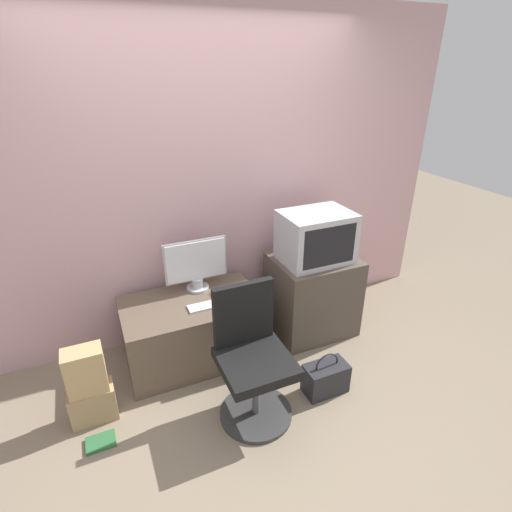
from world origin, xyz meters
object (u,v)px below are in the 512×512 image
at_px(mouse, 233,299).
at_px(cardboard_box_lower, 93,403).
at_px(crt_tv, 316,237).
at_px(book, 101,442).
at_px(keyboard, 207,306).
at_px(main_monitor, 196,265).
at_px(office_chair, 252,362).
at_px(handbag, 326,378).

relative_size(mouse, cardboard_box_lower, 0.21).
bearing_deg(crt_tv, book, -164.50).
bearing_deg(cardboard_box_lower, crt_tv, 8.46).
bearing_deg(book, keyboard, 28.15).
xyz_separation_m(main_monitor, cardboard_box_lower, (-0.90, -0.52, -0.60)).
xyz_separation_m(crt_tv, book, (-1.81, -0.50, -0.89)).
xyz_separation_m(office_chair, handbag, (0.55, -0.05, -0.30)).
distance_m(main_monitor, handbag, 1.29).
xyz_separation_m(crt_tv, cardboard_box_lower, (-1.83, -0.27, -0.78)).
height_order(keyboard, handbag, keyboard).
relative_size(office_chair, handbag, 2.76).
relative_size(keyboard, cardboard_box_lower, 0.99).
xyz_separation_m(mouse, handbag, (0.45, -0.65, -0.41)).
height_order(main_monitor, book, main_monitor).
xyz_separation_m(main_monitor, mouse, (0.20, -0.28, -0.20)).
relative_size(mouse, handbag, 0.18).
bearing_deg(crt_tv, handbag, -112.10).
height_order(main_monitor, crt_tv, crt_tv).
relative_size(main_monitor, cardboard_box_lower, 1.73).
height_order(crt_tv, book, crt_tv).
distance_m(keyboard, office_chair, 0.61).
bearing_deg(handbag, office_chair, 174.36).
relative_size(crt_tv, cardboard_box_lower, 1.91).
bearing_deg(crt_tv, keyboard, -177.81).
bearing_deg(cardboard_box_lower, handbag, -14.91).
bearing_deg(cardboard_box_lower, book, -86.95).
distance_m(handbag, book, 1.55).
distance_m(main_monitor, mouse, 0.39).
height_order(main_monitor, office_chair, main_monitor).
relative_size(mouse, book, 0.34).
distance_m(keyboard, book, 1.11).
height_order(keyboard, cardboard_box_lower, keyboard).
bearing_deg(keyboard, mouse, 1.55).
xyz_separation_m(crt_tv, office_chair, (-0.83, -0.63, -0.49)).
xyz_separation_m(main_monitor, handbag, (0.65, -0.93, -0.61)).
distance_m(crt_tv, office_chair, 1.15).
height_order(office_chair, cardboard_box_lower, office_chair).
xyz_separation_m(keyboard, book, (-0.87, -0.47, -0.51)).
xyz_separation_m(main_monitor, crt_tv, (0.93, -0.25, 0.17)).
bearing_deg(office_chair, book, 172.69).
bearing_deg(keyboard, handbag, -44.31).
relative_size(keyboard, handbag, 0.86).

